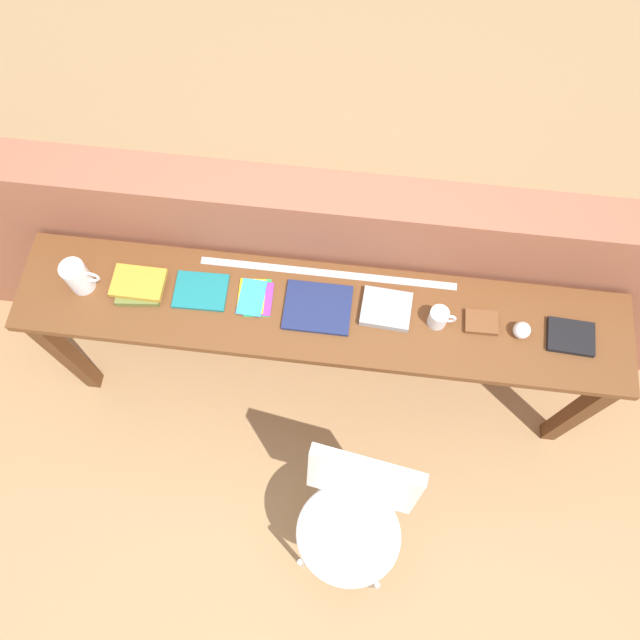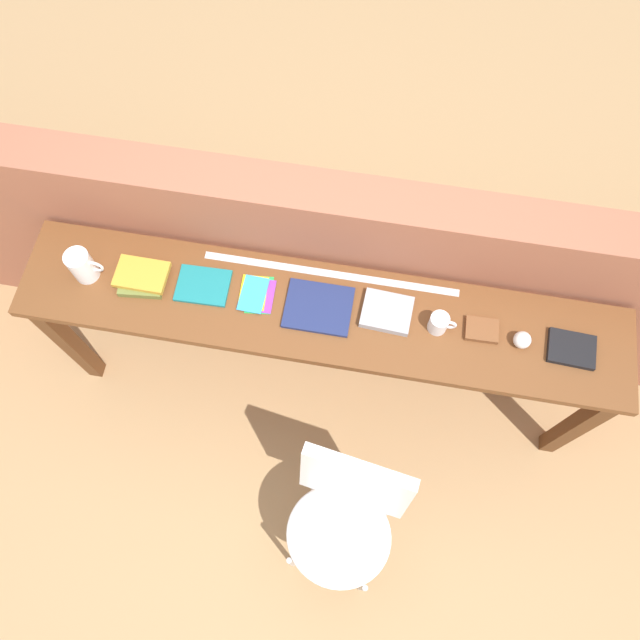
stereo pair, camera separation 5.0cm
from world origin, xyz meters
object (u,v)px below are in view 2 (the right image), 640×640
object	(u,v)px
mug	(439,323)
leather_journal_brown	(482,330)
pitcher_white	(82,265)
book_stack_leftmost	(142,277)
sports_ball_small	(522,340)
magazine_cycling	(203,286)
pamphlet_pile_colourful	(256,294)
chair_white_moulded	(344,517)
book_open_centre	(318,307)
book_repair_rightmost	(572,349)

from	to	relation	value
mug	leather_journal_brown	distance (m)	0.18
pitcher_white	book_stack_leftmost	world-z (taller)	pitcher_white
book_stack_leftmost	mug	distance (m)	1.21
sports_ball_small	leather_journal_brown	bearing A→B (deg)	170.34
magazine_cycling	book_stack_leftmost	bearing A→B (deg)	-178.27
magazine_cycling	mug	bearing A→B (deg)	-2.86
pitcher_white	leather_journal_brown	xyz separation A→B (m)	(1.62, 0.02, -0.07)
pamphlet_pile_colourful	sports_ball_small	bearing A→B (deg)	-1.68
magazine_cycling	sports_ball_small	world-z (taller)	sports_ball_small
chair_white_moulded	book_open_centre	bearing A→B (deg)	107.45
leather_journal_brown	sports_ball_small	bearing A→B (deg)	-10.95
book_open_centre	sports_ball_small	world-z (taller)	sports_ball_small
chair_white_moulded	book_stack_leftmost	size ratio (longest dim) A/B	4.21
book_repair_rightmost	magazine_cycling	bearing A→B (deg)	-178.50
pamphlet_pile_colourful	sports_ball_small	size ratio (longest dim) A/B	2.59
pitcher_white	pamphlet_pile_colourful	size ratio (longest dim) A/B	1.02
leather_journal_brown	sports_ball_small	world-z (taller)	sports_ball_small
pitcher_white	pamphlet_pile_colourful	bearing A→B (deg)	1.99
chair_white_moulded	book_open_centre	xyz separation A→B (m)	(-0.23, 0.75, 0.36)
chair_white_moulded	pitcher_white	world-z (taller)	pitcher_white
mug	pitcher_white	bearing A→B (deg)	-179.82
chair_white_moulded	pitcher_white	bearing A→B (deg)	148.37
mug	sports_ball_small	size ratio (longest dim) A/B	1.59
leather_journal_brown	sports_ball_small	xyz separation A→B (m)	(0.15, -0.03, 0.02)
chair_white_moulded	leather_journal_brown	distance (m)	0.94
book_open_centre	book_repair_rightmost	bearing A→B (deg)	-0.37
pamphlet_pile_colourful	leather_journal_brown	distance (m)	0.92
chair_white_moulded	magazine_cycling	distance (m)	1.11
chair_white_moulded	book_open_centre	distance (m)	0.86
chair_white_moulded	mug	size ratio (longest dim) A/B	8.10
chair_white_moulded	sports_ball_small	bearing A→B (deg)	51.89
mug	sports_ball_small	world-z (taller)	mug
mug	sports_ball_small	xyz separation A→B (m)	(0.33, -0.01, -0.01)
magazine_cycling	sports_ball_small	bearing A→B (deg)	-3.05
book_open_centre	book_repair_rightmost	world-z (taller)	book_repair_rightmost
pitcher_white	book_open_centre	xyz separation A→B (m)	(0.96, 0.01, -0.07)
pitcher_white	sports_ball_small	xyz separation A→B (m)	(1.77, -0.01, -0.04)
chair_white_moulded	leather_journal_brown	size ratio (longest dim) A/B	6.86
book_stack_leftmost	chair_white_moulded	bearing A→B (deg)	-37.82
pitcher_white	leather_journal_brown	bearing A→B (deg)	0.68
book_stack_leftmost	pamphlet_pile_colourful	size ratio (longest dim) A/B	1.18
mug	book_repair_rightmost	bearing A→B (deg)	-0.77
magazine_cycling	book_repair_rightmost	distance (m)	1.49
book_stack_leftmost	magazine_cycling	xyz separation A→B (m)	(0.25, 0.01, -0.02)
chair_white_moulded	mug	distance (m)	0.88
book_open_centre	leather_journal_brown	distance (m)	0.66
mug	book_stack_leftmost	bearing A→B (deg)	179.67
pitcher_white	magazine_cycling	distance (m)	0.49
sports_ball_small	book_stack_leftmost	bearing A→B (deg)	179.32
book_open_centre	mug	size ratio (longest dim) A/B	2.44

